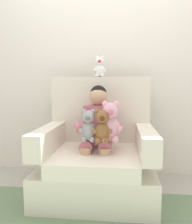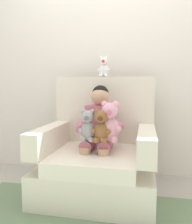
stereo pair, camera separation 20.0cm
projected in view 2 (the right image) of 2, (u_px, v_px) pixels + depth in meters
name	position (u px, v px, depth m)	size (l,w,h in m)	color
ground_plane	(97.00, 194.00, 2.13)	(8.00, 8.00, 0.00)	#ADA89E
back_wall	(109.00, 58.00, 2.63)	(6.00, 0.10, 2.60)	silver
armchair	(99.00, 157.00, 2.15)	(1.00, 0.88, 1.07)	silver
seated_child	(99.00, 126.00, 2.13)	(0.45, 0.39, 0.82)	#C66B7F
plush_pink	(110.00, 123.00, 1.94)	(0.20, 0.17, 0.34)	#EAA8BC
plush_grey	(88.00, 126.00, 1.97)	(0.16, 0.13, 0.27)	#9E9EA3
plush_brown	(101.00, 127.00, 1.92)	(0.17, 0.13, 0.28)	brown
plush_white_on_backrest	(104.00, 67.00, 2.36)	(0.13, 0.10, 0.21)	white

